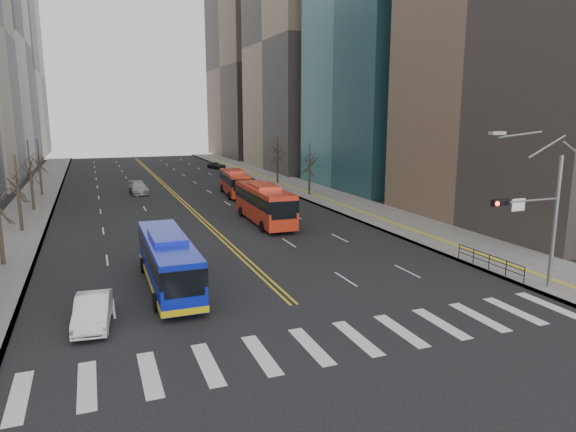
# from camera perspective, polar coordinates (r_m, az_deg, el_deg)

# --- Properties ---
(ground) EXTENTS (220.00, 220.00, 0.00)m
(ground) POSITION_cam_1_polar(r_m,az_deg,el_deg) (24.38, 5.19, -13.77)
(ground) COLOR black
(sidewalk_right) EXTENTS (7.00, 130.00, 0.15)m
(sidewalk_right) POSITION_cam_1_polar(r_m,az_deg,el_deg) (71.04, 1.89, 3.02)
(sidewalk_right) COLOR gray
(sidewalk_right) RESTS_ON ground
(sidewalk_left) EXTENTS (5.00, 130.00, 0.15)m
(sidewalk_left) POSITION_cam_1_polar(r_m,az_deg,el_deg) (65.89, -26.51, 1.17)
(sidewalk_left) COLOR gray
(sidewalk_left) RESTS_ON ground
(crosswalk) EXTENTS (26.70, 4.00, 0.01)m
(crosswalk) POSITION_cam_1_polar(r_m,az_deg,el_deg) (24.37, 5.19, -13.76)
(crosswalk) COLOR silver
(crosswalk) RESTS_ON ground
(centerline) EXTENTS (0.55, 100.00, 0.01)m
(centerline) POSITION_cam_1_polar(r_m,az_deg,el_deg) (76.10, -13.38, 3.22)
(centerline) COLOR gold
(centerline) RESTS_ON ground
(office_towers) EXTENTS (83.00, 134.00, 58.00)m
(office_towers) POSITION_cam_1_polar(r_m,az_deg,el_deg) (89.86, -15.29, 19.64)
(office_towers) COLOR #939496
(office_towers) RESTS_ON ground
(signal_mast) EXTENTS (5.37, 0.37, 9.39)m
(signal_mast) POSITION_cam_1_polar(r_m,az_deg,el_deg) (32.59, 25.98, 0.51)
(signal_mast) COLOR slate
(signal_mast) RESTS_ON ground
(pedestrian_railing) EXTENTS (0.06, 6.06, 1.02)m
(pedestrian_railing) POSITION_cam_1_polar(r_m,az_deg,el_deg) (36.58, 21.46, -4.53)
(pedestrian_railing) COLOR black
(pedestrian_railing) RESTS_ON sidewalk_right
(street_trees) EXTENTS (35.20, 47.20, 7.60)m
(street_trees) POSITION_cam_1_polar(r_m,az_deg,el_deg) (54.64, -18.15, 5.04)
(street_trees) COLOR #2E231C
(street_trees) RESTS_ON ground
(blue_bus) EXTENTS (2.69, 11.39, 3.33)m
(blue_bus) POSITION_cam_1_polar(r_m,az_deg,el_deg) (31.60, -13.16, -4.73)
(blue_bus) COLOR #0B1AAA
(blue_bus) RESTS_ON ground
(red_bus_near) EXTENTS (3.19, 11.86, 3.72)m
(red_bus_near) POSITION_cam_1_polar(r_m,az_deg,el_deg) (49.09, -2.68, 1.63)
(red_bus_near) COLOR red
(red_bus_near) RESTS_ON ground
(red_bus_far) EXTENTS (3.44, 10.56, 3.31)m
(red_bus_far) POSITION_cam_1_polar(r_m,az_deg,el_deg) (66.11, -5.97, 3.89)
(red_bus_far) COLOR red
(red_bus_far) RESTS_ON ground
(car_white) EXTENTS (2.05, 4.73, 1.51)m
(car_white) POSITION_cam_1_polar(r_m,az_deg,el_deg) (27.47, -20.87, -9.83)
(car_white) COLOR silver
(car_white) RESTS_ON ground
(car_dark_mid) EXTENTS (2.74, 4.55, 1.45)m
(car_dark_mid) POSITION_cam_1_polar(r_m,az_deg,el_deg) (68.30, -5.38, 3.19)
(car_dark_mid) COLOR black
(car_dark_mid) RESTS_ON ground
(car_silver) EXTENTS (2.36, 5.31, 1.52)m
(car_silver) POSITION_cam_1_polar(r_m,az_deg,el_deg) (70.00, -16.26, 3.01)
(car_silver) COLOR #9D9DA2
(car_silver) RESTS_ON ground
(car_dark_far) EXTENTS (3.30, 4.63, 1.17)m
(car_dark_far) POSITION_cam_1_polar(r_m,az_deg,el_deg) (99.21, -7.92, 5.58)
(car_dark_far) COLOR black
(car_dark_far) RESTS_ON ground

